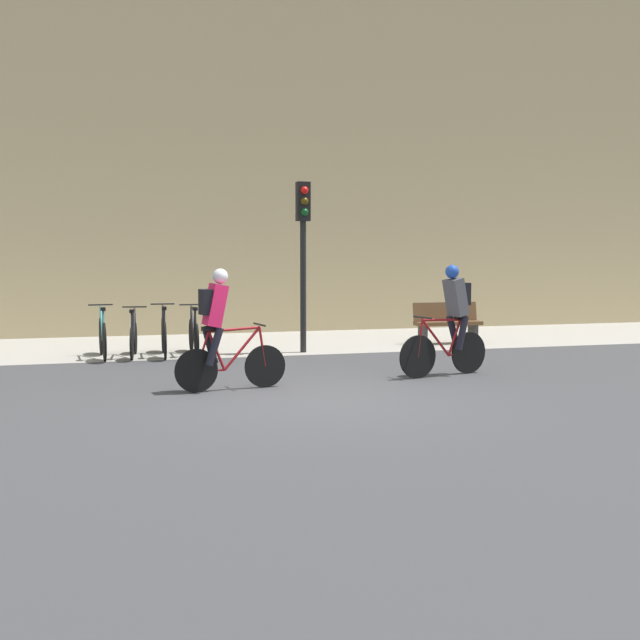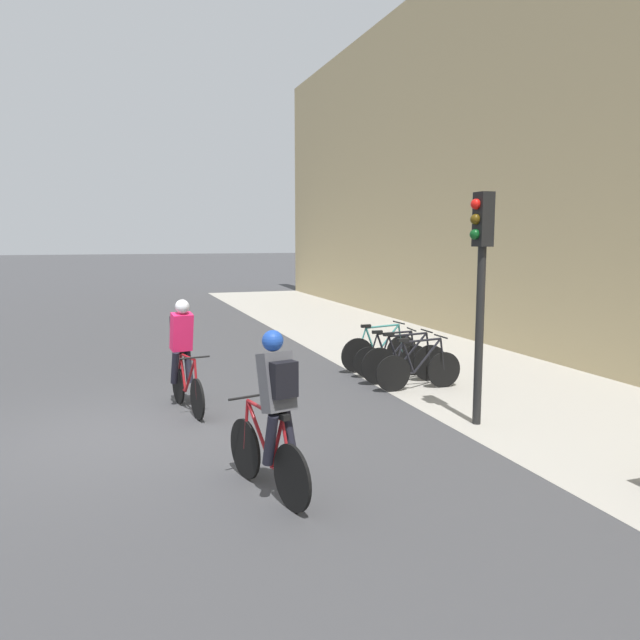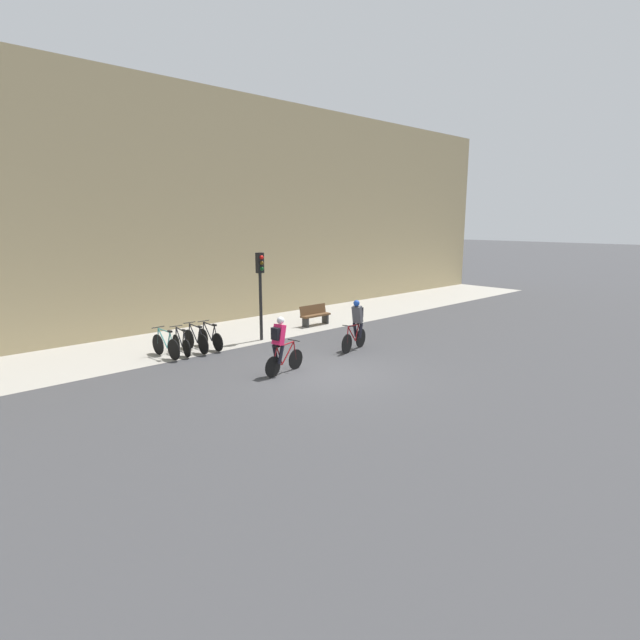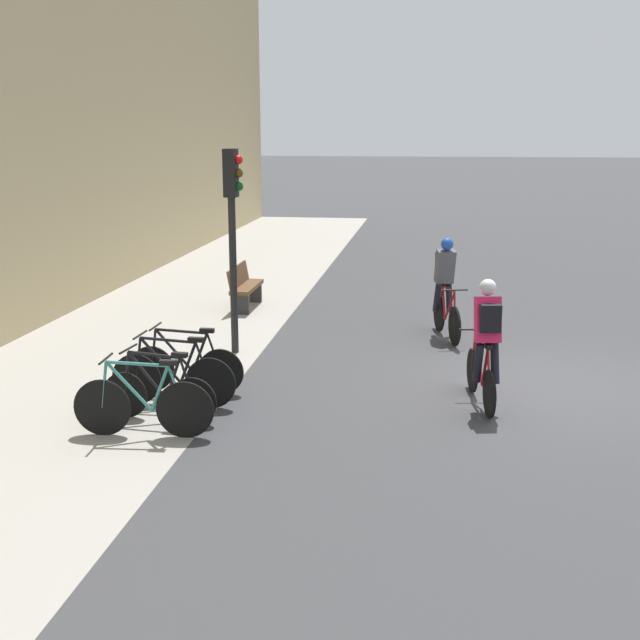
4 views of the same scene
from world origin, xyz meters
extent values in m
plane|color=#3D3D3F|center=(0.00, 0.00, 0.00)|extent=(200.00, 200.00, 0.00)
cube|color=#A39E93|center=(0.00, 6.75, 0.00)|extent=(44.00, 4.50, 0.01)
cube|color=tan|center=(0.00, 9.30, 5.01)|extent=(44.00, 0.60, 10.02)
cylinder|color=black|center=(-0.43, 1.10, 0.31)|extent=(0.62, 0.14, 0.63)
cylinder|color=black|center=(-1.45, 0.93, 0.31)|extent=(0.62, 0.14, 0.63)
cylinder|color=maroon|center=(-0.77, 1.04, 0.60)|extent=(0.57, 0.13, 0.62)
cylinder|color=maroon|center=(-1.15, 0.98, 0.58)|extent=(0.27, 0.08, 0.58)
cylinder|color=maroon|center=(-0.89, 1.02, 0.88)|extent=(0.77, 0.17, 0.07)
cylinder|color=maroon|center=(-1.24, 0.96, 0.31)|extent=(0.42, 0.10, 0.05)
cylinder|color=maroon|center=(-1.36, 0.94, 0.59)|extent=(0.22, 0.07, 0.56)
cylinder|color=maroon|center=(-0.47, 1.09, 0.60)|extent=(0.12, 0.06, 0.59)
cylinder|color=black|center=(-0.51, 1.09, 0.93)|extent=(0.10, 0.46, 0.03)
cube|color=black|center=(-1.26, 0.96, 0.90)|extent=(0.21, 0.11, 0.06)
cube|color=#EA1E56|center=(-1.17, 0.97, 1.23)|extent=(0.37, 0.37, 0.63)
sphere|color=silver|center=(-1.09, 0.99, 1.64)|extent=(0.25, 0.25, 0.22)
cylinder|color=black|center=(-1.20, 0.86, 0.66)|extent=(0.29, 0.15, 0.56)
cylinder|color=black|center=(-1.23, 1.07, 0.66)|extent=(0.25, 0.15, 0.56)
cube|color=black|center=(-1.30, 0.95, 1.28)|extent=(0.18, 0.28, 0.36)
cylinder|color=black|center=(2.06, 1.30, 0.34)|extent=(0.67, 0.21, 0.68)
cylinder|color=black|center=(3.05, 1.56, 0.34)|extent=(0.67, 0.21, 0.68)
cylinder|color=maroon|center=(2.39, 1.39, 0.62)|extent=(0.56, 0.18, 0.62)
cylinder|color=maroon|center=(2.76, 1.49, 0.61)|extent=(0.27, 0.11, 0.58)
cylinder|color=maroon|center=(2.50, 1.42, 0.91)|extent=(0.75, 0.23, 0.07)
cylinder|color=maroon|center=(2.85, 1.51, 0.33)|extent=(0.41, 0.14, 0.05)
cylinder|color=maroon|center=(2.96, 1.54, 0.62)|extent=(0.22, 0.09, 0.56)
cylinder|color=maroon|center=(2.10, 1.31, 0.63)|extent=(0.12, 0.06, 0.59)
cylinder|color=black|center=(2.14, 1.32, 0.96)|extent=(0.14, 0.45, 0.03)
cube|color=black|center=(2.87, 1.52, 0.93)|extent=(0.21, 0.13, 0.06)
cube|color=#4C4C51|center=(2.78, 1.49, 1.26)|extent=(0.39, 0.39, 0.63)
sphere|color=#1E47AD|center=(2.70, 1.47, 1.67)|extent=(0.27, 0.27, 0.22)
cylinder|color=black|center=(2.80, 1.61, 0.69)|extent=(0.29, 0.18, 0.56)
cylinder|color=black|center=(2.85, 1.40, 0.69)|extent=(0.26, 0.17, 0.56)
cube|color=black|center=(2.91, 1.53, 1.31)|extent=(0.20, 0.29, 0.36)
cylinder|color=black|center=(-2.77, 5.62, 0.35)|extent=(0.08, 0.71, 0.71)
cylinder|color=black|center=(-2.70, 4.60, 0.35)|extent=(0.08, 0.71, 0.71)
cylinder|color=teal|center=(-2.74, 5.27, 0.64)|extent=(0.08, 0.56, 0.62)
cylinder|color=teal|center=(-2.72, 4.90, 0.62)|extent=(0.06, 0.26, 0.58)
cylinder|color=teal|center=(-2.74, 5.16, 0.92)|extent=(0.09, 0.76, 0.07)
cylinder|color=teal|center=(-2.71, 4.81, 0.35)|extent=(0.06, 0.41, 0.05)
cylinder|color=teal|center=(-2.71, 4.69, 0.63)|extent=(0.05, 0.22, 0.56)
cylinder|color=teal|center=(-2.76, 5.58, 0.64)|extent=(0.04, 0.12, 0.59)
cylinder|color=black|center=(-2.76, 5.54, 0.97)|extent=(0.46, 0.06, 0.03)
cube|color=black|center=(-2.71, 4.79, 0.94)|extent=(0.09, 0.20, 0.06)
cylinder|color=black|center=(-2.12, 5.58, 0.30)|extent=(0.10, 0.61, 0.61)
cylinder|color=black|center=(-2.22, 4.64, 0.30)|extent=(0.10, 0.61, 0.61)
cylinder|color=black|center=(-2.15, 5.26, 0.59)|extent=(0.09, 0.53, 0.62)
cylinder|color=black|center=(-2.19, 4.91, 0.57)|extent=(0.07, 0.25, 0.58)
cylinder|color=black|center=(-2.16, 5.16, 0.87)|extent=(0.11, 0.71, 0.07)
cylinder|color=black|center=(-2.20, 4.83, 0.30)|extent=(0.07, 0.38, 0.05)
cylinder|color=black|center=(-2.21, 4.72, 0.58)|extent=(0.05, 0.20, 0.56)
cylinder|color=black|center=(-2.12, 5.55, 0.59)|extent=(0.05, 0.11, 0.58)
cylinder|color=black|center=(-2.13, 5.51, 0.92)|extent=(0.46, 0.08, 0.03)
cube|color=black|center=(-2.20, 4.81, 0.89)|extent=(0.10, 0.21, 0.06)
cylinder|color=black|center=(-1.59, 5.63, 0.35)|extent=(0.06, 0.70, 0.70)
cylinder|color=black|center=(-1.62, 4.59, 0.35)|extent=(0.06, 0.70, 0.70)
cylinder|color=black|center=(-1.60, 5.28, 0.63)|extent=(0.06, 0.57, 0.62)
cylinder|color=black|center=(-1.61, 4.89, 0.61)|extent=(0.05, 0.27, 0.58)
cylinder|color=black|center=(-1.60, 5.16, 0.91)|extent=(0.06, 0.77, 0.07)
cylinder|color=black|center=(-1.61, 4.80, 0.34)|extent=(0.05, 0.42, 0.05)
cylinder|color=black|center=(-1.62, 4.68, 0.62)|extent=(0.04, 0.22, 0.56)
cylinder|color=black|center=(-1.59, 5.59, 0.64)|extent=(0.04, 0.12, 0.59)
cylinder|color=black|center=(-1.59, 5.55, 0.97)|extent=(0.46, 0.04, 0.03)
cube|color=black|center=(-1.61, 4.78, 0.94)|extent=(0.09, 0.20, 0.06)
cylinder|color=black|center=(-1.03, 5.62, 0.33)|extent=(0.04, 0.66, 0.66)
cylinder|color=black|center=(-1.04, 4.61, 0.33)|extent=(0.04, 0.66, 0.66)
cylinder|color=black|center=(-1.03, 5.27, 0.61)|extent=(0.04, 0.56, 0.62)
cylinder|color=black|center=(-1.04, 4.90, 0.59)|extent=(0.04, 0.26, 0.58)
cylinder|color=black|center=(-1.04, 5.16, 0.89)|extent=(0.04, 0.75, 0.07)
cylinder|color=black|center=(-1.04, 4.81, 0.32)|extent=(0.03, 0.41, 0.05)
cylinder|color=black|center=(-1.04, 4.70, 0.60)|extent=(0.03, 0.21, 0.56)
cylinder|color=black|center=(-1.03, 5.58, 0.62)|extent=(0.04, 0.12, 0.58)
cylinder|color=black|center=(-1.03, 5.54, 0.95)|extent=(0.46, 0.03, 0.03)
cube|color=black|center=(-1.04, 4.79, 0.92)|extent=(0.08, 0.20, 0.06)
cylinder|color=black|center=(1.10, 4.94, 1.67)|extent=(0.12, 0.12, 3.34)
cube|color=black|center=(1.10, 4.94, 2.96)|extent=(0.26, 0.20, 0.76)
sphere|color=red|center=(1.10, 4.82, 3.17)|extent=(0.15, 0.15, 0.15)
sphere|color=#4C380A|center=(1.10, 4.82, 2.96)|extent=(0.15, 0.15, 0.15)
sphere|color=#0C4719|center=(1.10, 4.82, 2.75)|extent=(0.15, 0.15, 0.15)
cube|color=brown|center=(4.47, 5.53, 0.45)|extent=(1.47, 0.40, 0.08)
cube|color=brown|center=(4.47, 5.71, 0.69)|extent=(1.47, 0.12, 0.40)
cube|color=#2D2D2D|center=(3.88, 5.53, 0.23)|extent=(0.08, 0.36, 0.45)
cube|color=#2D2D2D|center=(5.05, 5.53, 0.23)|extent=(0.08, 0.36, 0.45)
camera|label=1|loc=(-2.68, -10.36, 2.00)|focal=45.00mm
camera|label=2|loc=(8.75, -0.07, 2.71)|focal=35.00mm
camera|label=3|loc=(-10.00, -10.26, 4.51)|focal=28.00mm
camera|label=4|loc=(-11.50, 1.70, 3.65)|focal=45.00mm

